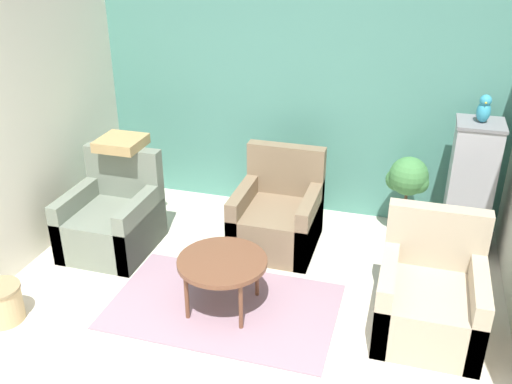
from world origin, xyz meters
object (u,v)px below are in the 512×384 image
at_px(birdcage, 470,188).
at_px(potted_plant, 407,185).
at_px(armchair_left, 113,220).
at_px(armchair_right, 429,299).
at_px(armchair_middle, 278,217).
at_px(parrot, 484,109).
at_px(wicker_basket, 1,302).
at_px(coffee_table, 222,264).

bearing_deg(birdcage, potted_plant, 174.10).
relative_size(armchair_left, armchair_right, 1.00).
relative_size(armchair_middle, potted_plant, 1.08).
xyz_separation_m(armchair_left, potted_plant, (2.73, 1.03, 0.28)).
bearing_deg(parrot, wicker_basket, -147.99).
bearing_deg(parrot, coffee_table, -140.61).
bearing_deg(coffee_table, parrot, 39.39).
xyz_separation_m(birdcage, wicker_basket, (-3.62, -2.26, -0.48)).
height_order(armchair_right, potted_plant, armchair_right).
relative_size(parrot, potted_plant, 0.30).
xyz_separation_m(coffee_table, potted_plant, (1.37, 1.66, 0.15)).
bearing_deg(potted_plant, birdcage, -5.90).
distance_m(birdcage, parrot, 0.78).
height_order(armchair_right, parrot, parrot).
distance_m(armchair_left, wicker_basket, 1.33).
height_order(coffee_table, armchair_right, armchair_right).
height_order(birdcage, potted_plant, birdcage).
relative_size(armchair_left, armchair_middle, 1.00).
bearing_deg(armchair_middle, coffee_table, -98.73).
relative_size(armchair_right, armchair_middle, 1.00).
bearing_deg(birdcage, parrot, 90.00).
bearing_deg(armchair_middle, potted_plant, 23.31).
bearing_deg(wicker_basket, armchair_right, 14.28).
relative_size(birdcage, parrot, 4.97).
bearing_deg(potted_plant, armchair_left, -159.34).
xyz_separation_m(coffee_table, parrot, (1.95, 1.60, 1.00)).
height_order(coffee_table, birdcage, birdcage).
distance_m(coffee_table, potted_plant, 2.15).
height_order(potted_plant, wicker_basket, potted_plant).
bearing_deg(coffee_table, armchair_middle, 81.27).
xyz_separation_m(parrot, potted_plant, (-0.58, 0.06, -0.86)).
relative_size(birdcage, potted_plant, 1.51).
relative_size(armchair_right, birdcage, 0.72).
bearing_deg(birdcage, armchair_left, -163.66).
bearing_deg(coffee_table, wicker_basket, -158.35).
height_order(parrot, potted_plant, parrot).
height_order(armchair_middle, potted_plant, armchair_middle).
bearing_deg(potted_plant, armchair_middle, -156.69).
height_order(armchair_middle, parrot, parrot).
relative_size(armchair_left, parrot, 3.58).
bearing_deg(coffee_table, armchair_left, 155.38).
xyz_separation_m(coffee_table, armchair_right, (1.65, 0.18, -0.13)).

